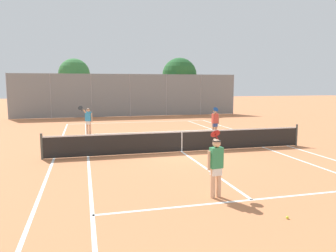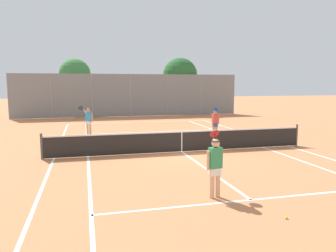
{
  "view_description": "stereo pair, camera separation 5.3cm",
  "coord_description": "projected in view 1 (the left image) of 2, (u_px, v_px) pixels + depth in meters",
  "views": [
    {
      "loc": [
        -4.25,
        -13.94,
        3.06
      ],
      "look_at": [
        -0.26,
        1.5,
        1.0
      ],
      "focal_mm": 35.0,
      "sensor_mm": 36.0,
      "label": 1
    },
    {
      "loc": [
        -4.2,
        -13.95,
        3.06
      ],
      "look_at": [
        -0.26,
        1.5,
        1.0
      ],
      "focal_mm": 35.0,
      "sensor_mm": 36.0,
      "label": 2
    }
  ],
  "objects": [
    {
      "name": "player_far_left",
      "position": [
        88.0,
        119.0,
        19.76
      ],
      "size": [
        0.85,
        0.68,
        1.77
      ],
      "color": "#D8A884",
      "rests_on": "ground"
    },
    {
      "name": "tennis_net",
      "position": [
        182.0,
        141.0,
        14.76
      ],
      "size": [
        12.0,
        0.1,
        1.07
      ],
      "color": "#474C47",
      "rests_on": "ground"
    },
    {
      "name": "court_line_markings",
      "position": [
        182.0,
        152.0,
        14.83
      ],
      "size": [
        11.1,
        23.9,
        0.01
      ],
      "color": "white",
      "rests_on": "ground"
    },
    {
      "name": "player_near_side",
      "position": [
        216.0,
        164.0,
        8.77
      ],
      "size": [
        0.6,
        0.79,
        1.77
      ],
      "color": "#D8A884",
      "rests_on": "ground"
    },
    {
      "name": "tree_behind_left",
      "position": [
        75.0,
        75.0,
        31.72
      ],
      "size": [
        2.98,
        2.98,
        5.49
      ],
      "color": "brown",
      "rests_on": "ground"
    },
    {
      "name": "loose_tennis_ball_0",
      "position": [
        287.0,
        217.0,
        7.46
      ],
      "size": [
        0.07,
        0.07,
        0.07
      ],
      "primitive_type": "sphere",
      "color": "#D1DB33",
      "rests_on": "ground"
    },
    {
      "name": "player_far_right",
      "position": [
        215.0,
        121.0,
        18.7
      ],
      "size": [
        0.6,
        0.79,
        1.77
      ],
      "color": "tan",
      "rests_on": "ground"
    },
    {
      "name": "back_fence",
      "position": [
        130.0,
        95.0,
        30.69
      ],
      "size": [
        21.22,
        0.08,
        3.99
      ],
      "color": "gray",
      "rests_on": "ground"
    },
    {
      "name": "ground_plane",
      "position": [
        182.0,
        152.0,
        14.83
      ],
      "size": [
        120.0,
        120.0,
        0.0
      ],
      "primitive_type": "plane",
      "color": "#CC7A4C"
    },
    {
      "name": "tree_behind_right",
      "position": [
        179.0,
        76.0,
        33.65
      ],
      "size": [
        3.53,
        3.53,
        5.7
      ],
      "color": "brown",
      "rests_on": "ground"
    }
  ]
}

